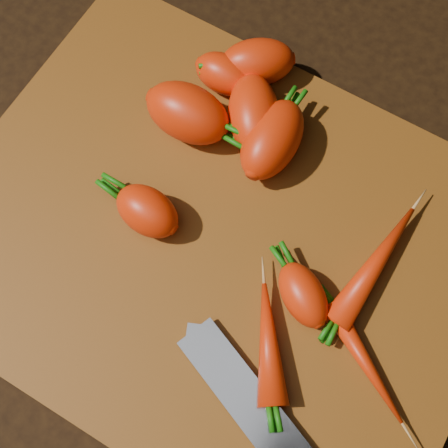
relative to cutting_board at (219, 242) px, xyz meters
The scene contains 13 objects.
ground 0.01m from the cutting_board, ahead, with size 2.00×2.00×0.01m, color black.
cutting_board is the anchor object (origin of this frame).
carrot_0 0.12m from the cutting_board, 134.59° to the left, with size 0.08×0.05×0.05m, color red.
carrot_1 0.07m from the cutting_board, 166.70° to the right, with size 0.06×0.04×0.04m, color red.
carrot_2 0.12m from the cutting_board, 104.66° to the left, with size 0.08×0.05×0.05m, color red.
carrot_3 0.11m from the cutting_board, 91.44° to the left, with size 0.09×0.05×0.05m, color red.
carrot_4 0.18m from the cutting_board, 108.45° to the left, with size 0.07×0.05×0.05m, color red.
carrot_5 0.17m from the cutting_board, 118.89° to the left, with size 0.06×0.04×0.04m, color red.
carrot_6 0.10m from the cutting_board, ahead, with size 0.06×0.04×0.04m, color red.
carrot_7 0.14m from the cutting_board, 19.09° to the left, with size 0.13×0.03×0.03m, color red.
carrot_8 0.17m from the cutting_board, 11.53° to the right, with size 0.11×0.02×0.02m, color red.
carrot_9 0.11m from the cutting_board, 35.54° to the right, with size 0.10×0.03×0.03m, color red.
knife 0.19m from the cutting_board, 43.13° to the right, with size 0.31×0.14×0.02m.
Camera 1 is at (0.10, -0.15, 0.55)m, focal length 50.00 mm.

